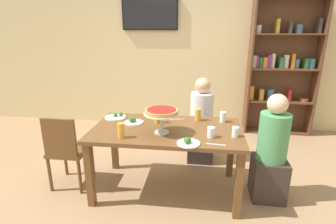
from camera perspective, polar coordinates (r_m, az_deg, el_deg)
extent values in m
plane|color=#9E7A56|center=(3.16, -0.24, -16.16)|extent=(12.00, 12.00, 0.00)
cube|color=beige|center=(4.82, 3.30, 13.42)|extent=(8.00, 0.12, 2.80)
cube|color=brown|center=(2.82, -0.26, -3.91)|extent=(1.58, 0.89, 0.04)
cube|color=brown|center=(2.83, -16.51, -12.90)|extent=(0.07, 0.07, 0.70)
cube|color=brown|center=(2.65, 14.96, -15.09)|extent=(0.07, 0.07, 0.70)
cube|color=brown|center=(3.47, -11.48, -6.61)|extent=(0.07, 0.07, 0.70)
cube|color=brown|center=(3.32, 13.35, -7.90)|extent=(0.07, 0.07, 0.70)
cube|color=brown|center=(4.69, 17.11, 8.87)|extent=(0.03, 0.30, 2.20)
cube|color=brown|center=(4.98, 29.43, 7.86)|extent=(0.03, 0.30, 2.20)
cube|color=brown|center=(4.94, 23.03, 8.67)|extent=(1.10, 0.02, 2.20)
cube|color=brown|center=(5.07, 21.97, -3.78)|extent=(1.04, 0.28, 0.02)
cube|color=brown|center=(4.91, 22.70, 2.21)|extent=(1.04, 0.28, 0.02)
cube|color=brown|center=(4.81, 23.48, 8.54)|extent=(1.04, 0.28, 0.02)
cube|color=brown|center=(4.76, 24.31, 15.06)|extent=(1.04, 0.28, 0.02)
cube|color=orange|center=(4.77, 17.47, 4.01)|extent=(0.07, 0.13, 0.24)
cube|color=#B7932D|center=(4.81, 19.39, 3.60)|extent=(0.07, 0.13, 0.19)
cylinder|color=#3D7084|center=(4.85, 21.20, 3.51)|extent=(0.11, 0.11, 0.19)
cube|color=maroon|center=(4.93, 24.55, 3.36)|extent=(0.05, 0.13, 0.20)
cylinder|color=brown|center=(5.03, 27.23, 2.37)|extent=(0.15, 0.15, 0.05)
cube|color=#B2A88E|center=(4.68, 18.01, 10.32)|extent=(0.06, 0.13, 0.20)
cube|color=#7A3370|center=(4.70, 18.65, 10.18)|extent=(0.04, 0.10, 0.19)
cube|color=#2D6B38|center=(4.71, 19.34, 10.00)|extent=(0.05, 0.11, 0.16)
cube|color=orange|center=(4.72, 20.09, 9.98)|extent=(0.06, 0.13, 0.17)
cube|color=#7A3370|center=(4.73, 20.84, 10.17)|extent=(0.06, 0.13, 0.21)
cylinder|color=silver|center=(4.75, 21.68, 10.21)|extent=(0.07, 0.07, 0.23)
cube|color=#2D6B38|center=(4.78, 23.15, 9.76)|extent=(0.07, 0.13, 0.18)
cylinder|color=silver|center=(4.80, 24.10, 9.88)|extent=(0.09, 0.09, 0.21)
cube|color=orange|center=(4.83, 25.23, 9.90)|extent=(0.05, 0.13, 0.23)
cylinder|color=#3D7084|center=(4.86, 25.97, 9.33)|extent=(0.09, 0.09, 0.15)
cube|color=#2D6B38|center=(4.90, 27.48, 9.26)|extent=(0.05, 0.13, 0.16)
cylinder|color=#3D7084|center=(4.93, 28.51, 9.15)|extent=(0.12, 0.12, 0.16)
cylinder|color=beige|center=(4.66, 18.89, 16.54)|extent=(0.10, 0.10, 0.12)
cube|color=#B7932D|center=(4.72, 22.46, 16.74)|extent=(0.05, 0.13, 0.22)
cube|color=#3D3838|center=(4.77, 24.75, 16.17)|extent=(0.05, 0.13, 0.17)
cylinder|color=#3D7084|center=(4.81, 26.42, 15.73)|extent=(0.11, 0.11, 0.13)
cube|color=#3D3838|center=(4.91, 29.76, 15.81)|extent=(0.05, 0.13, 0.22)
cube|color=black|center=(4.80, -3.93, 20.42)|extent=(0.96, 0.05, 0.54)
cube|color=black|center=(4.78, -4.00, 20.43)|extent=(0.92, 0.01, 0.50)
cube|color=#382D28|center=(3.70, 6.99, -6.91)|extent=(0.34, 0.34, 0.45)
cylinder|color=silver|center=(3.53, 7.27, 0.12)|extent=(0.30, 0.30, 0.50)
sphere|color=tan|center=(3.44, 7.50, 5.68)|extent=(0.20, 0.20, 0.20)
cube|color=#382D28|center=(3.10, 20.72, -13.19)|extent=(0.34, 0.34, 0.45)
cylinder|color=#4C935B|center=(2.90, 21.73, -5.06)|extent=(0.30, 0.30, 0.50)
sphere|color=beige|center=(2.79, 22.54, 1.61)|extent=(0.20, 0.20, 0.20)
cube|color=brown|center=(3.24, -20.35, -7.71)|extent=(0.40, 0.40, 0.04)
cube|color=brown|center=(3.00, -22.36, -5.14)|extent=(0.36, 0.04, 0.42)
cylinder|color=brown|center=(3.55, -21.21, -9.55)|extent=(0.04, 0.04, 0.41)
cylinder|color=brown|center=(3.40, -15.93, -10.20)|extent=(0.04, 0.04, 0.41)
cylinder|color=brown|center=(3.29, -24.10, -12.20)|extent=(0.04, 0.04, 0.41)
cylinder|color=brown|center=(3.13, -18.46, -13.08)|extent=(0.04, 0.04, 0.41)
cylinder|color=silver|center=(2.69, -1.36, -4.38)|extent=(0.15, 0.15, 0.01)
cylinder|color=silver|center=(2.66, -1.38, -2.38)|extent=(0.03, 0.03, 0.19)
cylinder|color=silver|center=(2.62, -1.39, -0.36)|extent=(0.36, 0.36, 0.01)
cylinder|color=tan|center=(2.62, -1.40, 0.11)|extent=(0.33, 0.33, 0.04)
cylinder|color=maroon|center=(2.61, -1.40, 0.55)|extent=(0.29, 0.29, 0.00)
cylinder|color=white|center=(3.19, -11.24, -1.13)|extent=(0.25, 0.25, 0.01)
sphere|color=#2D7028|center=(3.18, -11.28, -0.55)|extent=(0.05, 0.05, 0.05)
sphere|color=#2D7028|center=(3.18, -11.21, -0.56)|extent=(0.05, 0.05, 0.05)
sphere|color=#2D7028|center=(3.19, -10.11, -0.47)|extent=(0.05, 0.05, 0.05)
cylinder|color=white|center=(2.45, 4.44, -6.73)|extent=(0.22, 0.22, 0.01)
sphere|color=#2D7028|center=(2.43, 4.05, -6.07)|extent=(0.06, 0.06, 0.06)
sphere|color=#2D7028|center=(2.41, 4.14, -6.27)|extent=(0.05, 0.05, 0.05)
sphere|color=#2D7028|center=(2.43, 4.48, -6.06)|extent=(0.05, 0.05, 0.05)
cylinder|color=white|center=(2.99, -7.36, -2.25)|extent=(0.21, 0.21, 0.01)
sphere|color=#2D7028|center=(2.97, -7.33, -1.66)|extent=(0.05, 0.05, 0.05)
sphere|color=#2D7028|center=(2.97, -7.89, -1.64)|extent=(0.06, 0.06, 0.06)
cylinder|color=gold|center=(2.59, -10.06, -3.94)|extent=(0.07, 0.07, 0.15)
cylinder|color=gold|center=(2.95, -2.31, -0.90)|extent=(0.07, 0.07, 0.15)
cylinder|color=gold|center=(3.04, 6.47, -0.58)|extent=(0.07, 0.07, 0.14)
cylinder|color=white|center=(2.67, 14.29, -4.18)|extent=(0.07, 0.07, 0.10)
cylinder|color=white|center=(3.04, 11.72, -1.06)|extent=(0.07, 0.07, 0.12)
cylinder|color=white|center=(2.60, 9.25, -4.34)|extent=(0.07, 0.07, 0.10)
cube|color=silver|center=(2.47, 10.32, -6.89)|extent=(0.18, 0.04, 0.00)
cube|color=silver|center=(3.08, 1.80, -1.59)|extent=(0.18, 0.05, 0.00)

